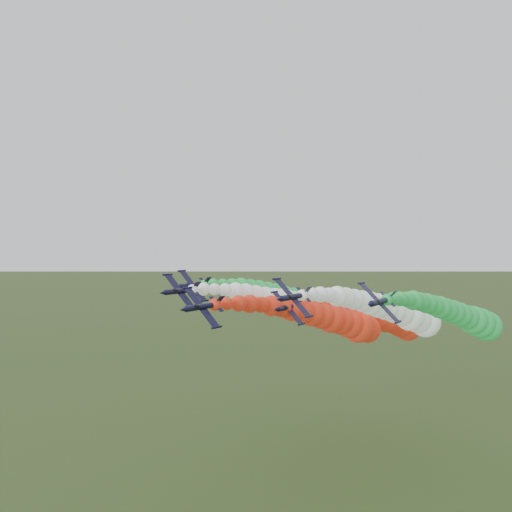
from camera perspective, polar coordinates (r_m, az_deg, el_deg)
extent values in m
cylinder|color=black|center=(82.75, -6.11, -5.76)|extent=(1.41, 8.16, 1.41)
cone|color=black|center=(79.16, -8.36, -6.08)|extent=(1.28, 1.63, 1.28)
cone|color=black|center=(86.18, -4.20, -5.48)|extent=(1.28, 0.82, 1.28)
ellipsoid|color=black|center=(81.19, -6.80, -5.71)|extent=(0.91, 1.71, 0.91)
cube|color=black|center=(82.68, -6.24, -5.84)|extent=(6.36, 1.72, 6.11)
cylinder|color=black|center=(84.42, -7.88, -3.64)|extent=(0.56, 2.36, 0.56)
cylinder|color=black|center=(81.14, -4.52, -8.12)|extent=(0.56, 2.36, 0.56)
cube|color=black|center=(84.87, -4.23, -5.07)|extent=(1.54, 1.36, 1.59)
cube|color=black|center=(85.33, -4.57, -5.48)|extent=(2.55, 1.00, 2.45)
sphere|color=red|center=(85.19, -4.73, -5.56)|extent=(2.16, 2.16, 2.16)
sphere|color=red|center=(87.78, -3.35, -5.45)|extent=(2.28, 2.28, 2.28)
sphere|color=red|center=(90.40, -2.03, -5.44)|extent=(3.00, 3.00, 3.00)
sphere|color=red|center=(93.03, -0.74, -5.48)|extent=(3.44, 3.44, 3.44)
sphere|color=red|center=(95.68, 0.52, -5.58)|extent=(3.09, 3.09, 3.09)
sphere|color=red|center=(98.35, 1.74, -5.71)|extent=(4.09, 4.09, 4.09)
sphere|color=red|center=(101.03, 2.92, -5.88)|extent=(4.11, 4.11, 4.11)
sphere|color=red|center=(103.73, 4.08, -6.07)|extent=(4.99, 4.99, 4.99)
sphere|color=red|center=(106.44, 5.22, -6.28)|extent=(5.20, 5.20, 5.20)
sphere|color=red|center=(109.17, 6.33, -6.51)|extent=(5.60, 5.60, 5.60)
sphere|color=red|center=(111.92, 7.42, -6.76)|extent=(5.87, 5.87, 5.87)
sphere|color=red|center=(114.68, 8.49, -7.03)|extent=(6.57, 6.57, 6.57)
sphere|color=red|center=(117.47, 9.54, -7.30)|extent=(6.32, 6.32, 6.32)
sphere|color=red|center=(120.27, 10.57, -7.59)|extent=(6.85, 6.85, 6.85)
sphere|color=red|center=(123.10, 11.58, -7.88)|extent=(7.83, 7.83, 7.83)
sphere|color=red|center=(125.94, 12.58, -8.18)|extent=(6.50, 6.50, 6.50)
cylinder|color=black|center=(93.71, -8.58, -3.95)|extent=(1.41, 8.16, 1.41)
cone|color=black|center=(90.24, -10.64, -4.16)|extent=(1.28, 1.63, 1.28)
cone|color=black|center=(97.02, -6.80, -3.78)|extent=(1.28, 0.82, 1.28)
ellipsoid|color=black|center=(92.19, -9.22, -3.88)|extent=(0.91, 1.71, 0.91)
cube|color=black|center=(93.65, -8.69, -4.02)|extent=(6.36, 1.72, 6.11)
cylinder|color=black|center=(95.57, -10.09, -2.11)|extent=(0.56, 2.36, 0.56)
cylinder|color=black|center=(91.89, -7.24, -6.00)|extent=(0.56, 2.36, 0.56)
cube|color=black|center=(95.74, -6.86, -3.39)|extent=(1.54, 1.36, 1.59)
cube|color=black|center=(96.20, -7.15, -3.76)|extent=(2.55, 1.00, 2.45)
sphere|color=white|center=(96.06, -7.30, -3.83)|extent=(1.97, 1.97, 1.97)
sphere|color=white|center=(98.56, -6.01, -3.78)|extent=(2.60, 2.60, 2.60)
sphere|color=white|center=(101.08, -4.76, -3.81)|extent=(2.43, 2.43, 2.43)
sphere|color=white|center=(103.61, -3.53, -3.90)|extent=(2.80, 2.80, 2.80)
sphere|color=white|center=(106.15, -2.34, -4.03)|extent=(3.71, 3.71, 3.71)
sphere|color=white|center=(108.70, -1.17, -4.19)|extent=(3.99, 3.99, 3.99)
sphere|color=white|center=(111.27, -0.03, -4.38)|extent=(4.06, 4.06, 4.06)
sphere|color=white|center=(113.85, 1.09, -4.59)|extent=(4.24, 4.24, 4.24)
sphere|color=white|center=(116.44, 2.19, -4.83)|extent=(4.69, 4.69, 4.69)
sphere|color=white|center=(119.04, 3.28, -5.08)|extent=(5.76, 5.76, 5.76)
sphere|color=white|center=(121.66, 4.34, -5.35)|extent=(5.62, 5.62, 5.62)
sphere|color=white|center=(124.29, 5.39, -5.62)|extent=(5.90, 5.90, 5.90)
sphere|color=white|center=(126.95, 6.42, -5.91)|extent=(5.43, 5.43, 5.43)
sphere|color=white|center=(129.62, 7.44, -6.21)|extent=(5.81, 5.81, 5.81)
sphere|color=white|center=(132.31, 8.44, -6.52)|extent=(7.29, 7.29, 7.29)
sphere|color=white|center=(135.02, 9.44, -6.84)|extent=(6.55, 6.55, 6.55)
cylinder|color=black|center=(85.05, 4.30, -4.66)|extent=(1.41, 8.16, 1.41)
cone|color=black|center=(80.93, 2.62, -4.95)|extent=(1.28, 1.63, 1.28)
cone|color=black|center=(88.93, 5.72, -4.41)|extent=(1.28, 0.82, 1.28)
ellipsoid|color=black|center=(83.34, 3.84, -4.60)|extent=(0.91, 1.71, 0.91)
cube|color=black|center=(84.95, 4.19, -4.73)|extent=(6.36, 1.72, 6.11)
cylinder|color=black|center=(86.29, 2.38, -2.63)|extent=(0.56, 2.36, 0.56)
cylinder|color=black|center=(83.82, 6.06, -6.89)|extent=(0.56, 2.36, 0.56)
cube|color=black|center=(87.64, 5.83, -4.00)|extent=(1.54, 1.36, 1.59)
cube|color=black|center=(88.00, 5.47, -4.40)|extent=(2.55, 1.00, 2.45)
sphere|color=white|center=(87.81, 5.33, -4.48)|extent=(2.02, 2.02, 2.02)
sphere|color=white|center=(90.73, 6.35, -4.39)|extent=(2.59, 2.59, 2.59)
sphere|color=white|center=(93.65, 7.35, -4.39)|extent=(2.98, 2.98, 2.98)
sphere|color=white|center=(96.57, 8.32, -4.45)|extent=(2.90, 2.90, 2.90)
sphere|color=white|center=(99.50, 9.27, -4.55)|extent=(4.02, 4.02, 4.02)
sphere|color=white|center=(102.44, 10.20, -4.70)|extent=(4.10, 4.10, 4.10)
sphere|color=white|center=(105.39, 11.12, -4.87)|extent=(4.29, 4.29, 4.29)
sphere|color=white|center=(108.34, 12.02, -5.06)|extent=(4.53, 4.53, 4.53)
sphere|color=white|center=(111.30, 12.90, -5.28)|extent=(5.11, 5.11, 5.11)
sphere|color=white|center=(114.27, 13.77, -5.52)|extent=(5.45, 5.45, 5.45)
sphere|color=white|center=(117.25, 14.63, -5.77)|extent=(5.49, 5.49, 5.49)
sphere|color=white|center=(120.25, 15.48, -6.03)|extent=(5.73, 5.73, 5.73)
sphere|color=white|center=(123.25, 16.32, -6.30)|extent=(5.79, 5.79, 5.79)
sphere|color=white|center=(126.27, 17.15, -6.58)|extent=(7.03, 7.03, 7.03)
sphere|color=white|center=(129.31, 17.97, -6.87)|extent=(6.69, 6.69, 6.69)
sphere|color=white|center=(132.36, 18.78, -7.17)|extent=(7.48, 7.48, 7.48)
cylinder|color=black|center=(105.97, -7.12, -3.31)|extent=(1.41, 8.16, 1.41)
cone|color=black|center=(102.40, -8.88, -3.47)|extent=(1.28, 1.63, 1.28)
cone|color=black|center=(109.35, -5.59, -3.17)|extent=(1.28, 0.82, 1.28)
ellipsoid|color=black|center=(104.43, -7.67, -3.23)|extent=(0.91, 1.71, 0.91)
cube|color=black|center=(105.90, -7.22, -3.36)|extent=(6.36, 1.72, 6.11)
cylinder|color=black|center=(107.80, -8.48, -1.68)|extent=(0.56, 2.36, 0.56)
cylinder|color=black|center=(104.16, -5.91, -5.10)|extent=(0.56, 2.36, 0.56)
cube|color=black|center=(108.07, -5.63, -2.82)|extent=(1.54, 1.36, 1.59)
cube|color=black|center=(108.52, -5.88, -3.15)|extent=(2.55, 1.00, 2.45)
sphere|color=green|center=(108.38, -6.01, -3.21)|extent=(1.80, 1.80, 1.80)
sphere|color=green|center=(110.93, -4.90, -3.17)|extent=(2.35, 2.35, 2.35)
sphere|color=green|center=(113.48, -3.81, -3.22)|extent=(2.52, 2.52, 2.52)
sphere|color=green|center=(116.04, -2.74, -3.31)|extent=(3.02, 3.02, 3.02)
sphere|color=green|center=(118.60, -1.69, -3.43)|extent=(3.87, 3.87, 3.87)
sphere|color=green|center=(121.18, -0.65, -3.59)|extent=(3.98, 3.98, 3.98)
sphere|color=green|center=(123.75, 0.36, -3.77)|extent=(4.35, 4.35, 4.35)
sphere|color=green|center=(126.34, 1.36, -3.98)|extent=(4.55, 4.55, 4.55)
sphere|color=green|center=(128.93, 2.35, -4.20)|extent=(4.79, 4.79, 4.79)
sphere|color=green|center=(131.54, 3.33, -4.44)|extent=(4.66, 4.66, 4.66)
sphere|color=green|center=(134.15, 4.29, -4.70)|extent=(5.14, 5.14, 5.14)
sphere|color=green|center=(136.77, 5.24, -4.96)|extent=(5.47, 5.47, 5.47)
sphere|color=green|center=(139.41, 6.18, -5.24)|extent=(6.37, 6.37, 6.37)
sphere|color=green|center=(142.06, 7.12, -5.53)|extent=(6.35, 6.35, 6.35)
sphere|color=green|center=(144.73, 8.04, -5.82)|extent=(7.65, 7.65, 7.65)
sphere|color=green|center=(147.41, 8.96, -6.12)|extent=(7.36, 7.36, 7.36)
cylinder|color=black|center=(85.01, 14.01, -5.07)|extent=(1.41, 8.16, 1.41)
cone|color=black|center=(80.53, 12.84, -5.41)|extent=(1.28, 1.63, 1.28)
cone|color=black|center=(89.18, 14.99, -4.79)|extent=(1.28, 0.82, 1.28)
ellipsoid|color=black|center=(83.20, 13.75, -5.02)|extent=(0.91, 1.71, 0.91)
cube|color=black|center=(84.88, 13.91, -5.15)|extent=(6.36, 1.72, 6.11)
cylinder|color=black|center=(85.72, 11.94, -3.05)|extent=(0.56, 2.36, 0.56)
cylinder|color=black|center=(84.25, 15.92, -7.27)|extent=(0.56, 2.36, 0.56)
cube|color=black|center=(87.93, 15.22, -4.38)|extent=(1.54, 1.36, 1.59)
cube|color=black|center=(88.20, 14.83, -4.79)|extent=(2.55, 1.00, 2.45)
sphere|color=green|center=(87.98, 14.72, -4.87)|extent=(2.00, 2.00, 2.00)
sphere|color=green|center=(91.11, 15.42, -4.75)|extent=(2.46, 2.46, 2.46)
sphere|color=green|center=(94.24, 16.12, -4.73)|extent=(2.71, 2.71, 2.71)
sphere|color=green|center=(97.37, 16.82, -4.77)|extent=(2.91, 2.91, 2.91)
sphere|color=green|center=(100.51, 17.50, -4.85)|extent=(3.79, 3.79, 3.79)
sphere|color=green|center=(103.65, 18.18, -4.98)|extent=(3.71, 3.71, 3.71)
sphere|color=green|center=(106.80, 18.86, -5.13)|extent=(4.09, 4.09, 4.09)
sphere|color=green|center=(109.95, 19.54, -5.31)|extent=(4.21, 4.21, 4.21)
sphere|color=green|center=(113.10, 20.21, -5.51)|extent=(4.78, 4.78, 4.78)
sphere|color=green|center=(116.27, 20.87, -5.72)|extent=(4.89, 4.89, 4.89)
sphere|color=green|center=(119.44, 21.54, -5.95)|extent=(5.23, 5.23, 5.23)
sphere|color=green|center=(122.62, 22.20, -6.20)|extent=(5.49, 5.49, 5.49)
sphere|color=green|center=(125.81, 22.86, -6.45)|extent=(5.63, 5.63, 5.63)
sphere|color=green|center=(129.01, 23.52, -6.71)|extent=(6.66, 6.66, 6.66)
sphere|color=green|center=(132.23, 24.17, -6.99)|extent=(7.22, 7.22, 7.22)
sphere|color=green|center=(135.46, 24.83, -7.26)|extent=(7.34, 7.34, 7.34)
cylinder|color=black|center=(100.56, 3.75, -5.86)|extent=(1.41, 8.16, 1.41)
cone|color=black|center=(96.46, 2.31, -6.16)|extent=(1.28, 1.63, 1.28)
cone|color=black|center=(104.40, 4.98, -5.60)|extent=(1.28, 0.82, 1.28)
ellipsoid|color=black|center=(98.84, 3.35, -5.83)|extent=(0.91, 1.71, 0.91)
cube|color=black|center=(100.46, 3.65, -5.92)|extent=(6.36, 1.72, 6.11)
cylinder|color=black|center=(101.74, 2.12, -4.12)|extent=(0.56, 2.36, 0.56)
cylinder|color=black|center=(99.35, 5.23, -7.76)|extent=(0.56, 2.36, 0.56)
cube|color=black|center=(103.10, 5.07, -5.27)|extent=(1.54, 1.36, 1.59)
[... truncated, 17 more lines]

